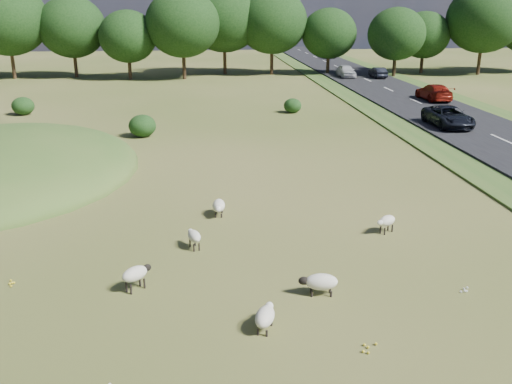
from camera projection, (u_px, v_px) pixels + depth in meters
ground at (206, 136)px, 40.59m from camera, size 160.00×160.00×0.00m
road at (424, 106)px, 51.91m from camera, size 8.00×150.00×0.25m
treeline at (191, 24)px, 71.91m from camera, size 96.28×14.66×11.70m
shrubs at (129, 113)px, 45.06m from camera, size 24.58×11.43×1.58m
sheep_0 at (387, 221)px, 23.28m from camera, size 1.03×0.86×0.75m
sheep_1 at (265, 316)px, 16.34m from camera, size 0.84×1.26×0.70m
sheep_3 at (320, 282)px, 18.30m from camera, size 1.31×0.67×0.74m
sheep_4 at (219, 206)px, 25.22m from camera, size 0.64×1.27×0.72m
sheep_5 at (136, 274)px, 18.60m from camera, size 1.08×1.05×0.83m
sheep_6 at (194, 236)px, 21.79m from camera, size 0.68×1.05×0.73m
car_0 at (346, 71)px, 71.33m from camera, size 1.80×4.46×1.52m
car_1 at (434, 92)px, 54.15m from camera, size 2.12×5.21×1.51m
car_2 at (378, 72)px, 70.78m from camera, size 1.35×3.87×1.28m
car_5 at (329, 54)px, 96.86m from camera, size 1.93×4.74×1.38m
car_6 at (448, 116)px, 42.49m from camera, size 2.44×5.30×1.47m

